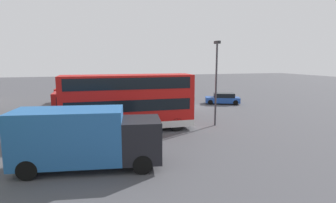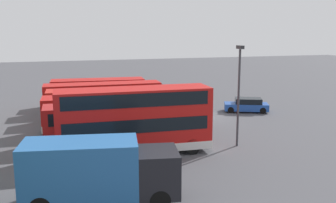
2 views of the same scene
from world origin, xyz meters
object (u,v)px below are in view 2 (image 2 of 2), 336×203
Objects in this scene: bus_single_deck_second at (116,121)px; bus_single_deck_fifth at (103,96)px; car_hatchback_silver at (247,105)px; bus_double_decker_near_end at (134,119)px; box_truck_blue at (98,170)px; lamp_post_tall at (239,88)px; waste_bin_yellow at (206,93)px; bus_single_deck_sixth at (98,91)px; bus_single_deck_fourth at (110,103)px; bus_single_deck_third at (113,111)px.

bus_single_deck_fifth is at bearing -2.49° from bus_single_deck_second.
car_hatchback_silver is at bearing -107.16° from bus_single_deck_fifth.
box_truck_blue is (-7.03, 3.25, -0.74)m from bus_double_decker_near_end.
lamp_post_tall is 7.70× the size of waste_bin_yellow.
box_truck_blue is 24.10m from car_hatchback_silver.
bus_single_deck_second is at bearing 178.61° from bus_single_deck_sixth.
box_truck_blue is at bearing 166.38° from bus_single_deck_second.
lamp_post_tall is at bearing -156.11° from bus_single_deck_sixth.
lamp_post_tall reaches higher than bus_single_deck_fourth.
bus_single_deck_third is (6.83, 0.45, -0.82)m from bus_double_decker_near_end.
bus_double_decker_near_end reaches higher than bus_single_deck_third.
box_truck_blue is (-24.65, 2.83, 0.09)m from bus_single_deck_sixth.
car_hatchback_silver is at bearing -77.59° from bus_single_deck_third.
bus_double_decker_near_end is 14.35m from bus_single_deck_fifth.
bus_single_deck_second is at bearing 174.90° from bus_single_deck_third.
bus_single_deck_fourth is at bearing -178.56° from bus_single_deck_fifth.
box_truck_blue is 1.64× the size of car_hatchback_silver.
lamp_post_tall is (-7.22, -8.00, 2.70)m from bus_single_deck_third.
waste_bin_yellow is (9.06, 0.85, -0.23)m from car_hatchback_silver.
bus_double_decker_near_end is 1.00× the size of bus_single_deck_second.
bus_single_deck_second reaches higher than car_hatchback_silver.
box_truck_blue reaches higher than bus_single_deck_second.
car_hatchback_silver is 0.65× the size of lamp_post_tall.
waste_bin_yellow is (26.06, -16.21, -1.23)m from box_truck_blue.
lamp_post_tall is (-3.59, -8.33, 2.70)m from bus_single_deck_second.
bus_single_deck_fourth reaches higher than car_hatchback_silver.
bus_single_deck_fourth is at bearing 1.08° from bus_double_decker_near_end.
box_truck_blue reaches higher than bus_single_deck_fourth.
bus_single_deck_sixth is 16.19m from car_hatchback_silver.
bus_double_decker_near_end is 10.55m from bus_single_deck_fourth.
box_truck_blue is at bearing 168.57° from bus_single_deck_third.
bus_single_deck_sixth is at bearing 2.31° from bus_single_deck_fifth.
box_truck_blue is at bearing 172.10° from bus_single_deck_fifth.
car_hatchback_silver reaches higher than waste_bin_yellow.
waste_bin_yellow is (15.83, -13.73, -1.15)m from bus_single_deck_second.
box_truck_blue is at bearing 148.12° from waste_bin_yellow.
bus_single_deck_second is 14.43m from bus_single_deck_sixth.
bus_single_deck_sixth is at bearing -0.14° from bus_single_deck_third.
waste_bin_yellow is (19.03, -12.95, -1.97)m from bus_double_decker_near_end.
waste_bin_yellow is (19.42, -5.40, -3.85)m from lamp_post_tall.
bus_single_deck_sixth is at bearing 23.89° from lamp_post_tall.
bus_single_deck_fourth is at bearing 87.75° from car_hatchback_silver.
bus_single_deck_second is 2.22× the size of car_hatchback_silver.
bus_double_decker_near_end reaches higher than box_truck_blue.
box_truck_blue reaches higher than bus_single_deck_sixth.
bus_single_deck_third is at bearing 102.41° from car_hatchback_silver.
bus_single_deck_fifth is (14.32, 0.29, -0.82)m from bus_double_decker_near_end.
car_hatchback_silver is (-7.66, -14.23, -0.92)m from bus_single_deck_sixth.
bus_double_decker_near_end is at bearing 145.76° from waste_bin_yellow.
bus_single_deck_third and bus_single_deck_sixth have the same top height.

